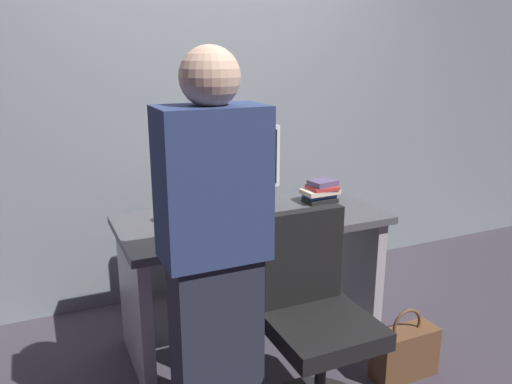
{
  "coord_description": "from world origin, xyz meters",
  "views": [
    {
      "loc": [
        -1.04,
        -2.35,
        1.61
      ],
      "look_at": [
        0.0,
        -0.05,
        0.9
      ],
      "focal_mm": 35.06,
      "sensor_mm": 36.0,
      "label": 1
    }
  ],
  "objects_px": {
    "office_chair": "(315,328)",
    "keyboard": "(252,225)",
    "desk": "(252,256)",
    "cup_by_monitor": "(166,214)",
    "mouse": "(298,216)",
    "book_stack": "(321,191)",
    "cup_near_keyboard": "(181,222)",
    "monitor": "(237,164)",
    "handbag": "(405,352)",
    "person_at_desk": "(214,259)"
  },
  "relations": [
    {
      "from": "office_chair",
      "to": "cup_near_keyboard",
      "type": "distance_m",
      "value": 0.82
    },
    {
      "from": "desk",
      "to": "office_chair",
      "type": "relative_size",
      "value": 1.52
    },
    {
      "from": "cup_by_monitor",
      "to": "book_stack",
      "type": "height_order",
      "value": "book_stack"
    },
    {
      "from": "keyboard",
      "to": "cup_by_monitor",
      "type": "distance_m",
      "value": 0.45
    },
    {
      "from": "person_at_desk",
      "to": "cup_by_monitor",
      "type": "distance_m",
      "value": 0.76
    },
    {
      "from": "office_chair",
      "to": "mouse",
      "type": "height_order",
      "value": "office_chair"
    },
    {
      "from": "cup_near_keyboard",
      "to": "handbag",
      "type": "xyz_separation_m",
      "value": [
        0.99,
        -0.55,
        -0.67
      ]
    },
    {
      "from": "keyboard",
      "to": "cup_by_monitor",
      "type": "bearing_deg",
      "value": 148.26
    },
    {
      "from": "person_at_desk",
      "to": "keyboard",
      "type": "distance_m",
      "value": 0.64
    },
    {
      "from": "office_chair",
      "to": "book_stack",
      "type": "height_order",
      "value": "office_chair"
    },
    {
      "from": "book_stack",
      "to": "cup_near_keyboard",
      "type": "bearing_deg",
      "value": -169.56
    },
    {
      "from": "person_at_desk",
      "to": "cup_near_keyboard",
      "type": "height_order",
      "value": "person_at_desk"
    },
    {
      "from": "person_at_desk",
      "to": "keyboard",
      "type": "relative_size",
      "value": 3.81
    },
    {
      "from": "office_chair",
      "to": "monitor",
      "type": "xyz_separation_m",
      "value": [
        -0.02,
        0.85,
        0.58
      ]
    },
    {
      "from": "person_at_desk",
      "to": "office_chair",
      "type": "bearing_deg",
      "value": -0.72
    },
    {
      "from": "office_chair",
      "to": "monitor",
      "type": "height_order",
      "value": "monitor"
    },
    {
      "from": "mouse",
      "to": "cup_by_monitor",
      "type": "distance_m",
      "value": 0.7
    },
    {
      "from": "cup_near_keyboard",
      "to": "cup_by_monitor",
      "type": "relative_size",
      "value": 1.2
    },
    {
      "from": "monitor",
      "to": "keyboard",
      "type": "height_order",
      "value": "monitor"
    },
    {
      "from": "desk",
      "to": "monitor",
      "type": "distance_m",
      "value": 0.53
    },
    {
      "from": "office_chair",
      "to": "keyboard",
      "type": "relative_size",
      "value": 2.19
    },
    {
      "from": "office_chair",
      "to": "desk",
      "type": "bearing_deg",
      "value": 90.95
    },
    {
      "from": "desk",
      "to": "handbag",
      "type": "height_order",
      "value": "desk"
    },
    {
      "from": "mouse",
      "to": "book_stack",
      "type": "distance_m",
      "value": 0.36
    },
    {
      "from": "keyboard",
      "to": "mouse",
      "type": "relative_size",
      "value": 4.3
    },
    {
      "from": "keyboard",
      "to": "cup_by_monitor",
      "type": "height_order",
      "value": "cup_by_monitor"
    },
    {
      "from": "monitor",
      "to": "cup_by_monitor",
      "type": "xyz_separation_m",
      "value": [
        -0.44,
        -0.09,
        -0.22
      ]
    },
    {
      "from": "desk",
      "to": "cup_near_keyboard",
      "type": "relative_size",
      "value": 14.53
    },
    {
      "from": "mouse",
      "to": "cup_near_keyboard",
      "type": "distance_m",
      "value": 0.63
    },
    {
      "from": "office_chair",
      "to": "keyboard",
      "type": "height_order",
      "value": "office_chair"
    },
    {
      "from": "desk",
      "to": "cup_by_monitor",
      "type": "xyz_separation_m",
      "value": [
        -0.45,
        0.1,
        0.28
      ]
    },
    {
      "from": "desk",
      "to": "handbag",
      "type": "relative_size",
      "value": 3.79
    },
    {
      "from": "monitor",
      "to": "cup_near_keyboard",
      "type": "xyz_separation_m",
      "value": [
        -0.41,
        -0.27,
        -0.21
      ]
    },
    {
      "from": "mouse",
      "to": "cup_by_monitor",
      "type": "height_order",
      "value": "cup_by_monitor"
    },
    {
      "from": "handbag",
      "to": "person_at_desk",
      "type": "bearing_deg",
      "value": -178.36
    },
    {
      "from": "office_chair",
      "to": "handbag",
      "type": "height_order",
      "value": "office_chair"
    },
    {
      "from": "person_at_desk",
      "to": "mouse",
      "type": "bearing_deg",
      "value": 38.51
    },
    {
      "from": "mouse",
      "to": "handbag",
      "type": "relative_size",
      "value": 0.26
    },
    {
      "from": "cup_by_monitor",
      "to": "handbag",
      "type": "bearing_deg",
      "value": -35.61
    },
    {
      "from": "book_stack",
      "to": "mouse",
      "type": "bearing_deg",
      "value": -141.33
    },
    {
      "from": "handbag",
      "to": "cup_near_keyboard",
      "type": "bearing_deg",
      "value": 150.89
    },
    {
      "from": "monitor",
      "to": "office_chair",
      "type": "bearing_deg",
      "value": -88.51
    },
    {
      "from": "cup_by_monitor",
      "to": "handbag",
      "type": "relative_size",
      "value": 0.22
    },
    {
      "from": "handbag",
      "to": "office_chair",
      "type": "bearing_deg",
      "value": -176.41
    },
    {
      "from": "office_chair",
      "to": "cup_by_monitor",
      "type": "relative_size",
      "value": 11.43
    },
    {
      "from": "desk",
      "to": "monitor",
      "type": "bearing_deg",
      "value": 93.42
    },
    {
      "from": "keyboard",
      "to": "handbag",
      "type": "xyz_separation_m",
      "value": [
        0.64,
        -0.48,
        -0.63
      ]
    },
    {
      "from": "desk",
      "to": "handbag",
      "type": "xyz_separation_m",
      "value": [
        0.57,
        -0.63,
        -0.38
      ]
    },
    {
      "from": "mouse",
      "to": "handbag",
      "type": "height_order",
      "value": "mouse"
    },
    {
      "from": "person_at_desk",
      "to": "cup_near_keyboard",
      "type": "xyz_separation_m",
      "value": [
        0.03,
        0.58,
        -0.04
      ]
    }
  ]
}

